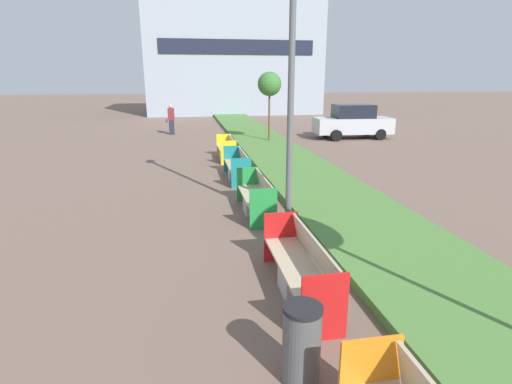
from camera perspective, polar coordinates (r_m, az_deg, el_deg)
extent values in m
cube|color=#4C7A38|center=(10.86, 11.63, -1.38)|extent=(2.80, 120.00, 0.18)
cube|color=#939EAD|center=(39.94, -3.46, 18.84)|extent=(15.69, 8.25, 10.50)
cube|color=#1E2333|center=(35.84, -2.64, 20.02)|extent=(13.18, 0.08, 1.20)
cube|color=orange|center=(4.39, 15.84, -24.47)|extent=(0.62, 0.04, 0.94)
cube|color=#ADA8A0|center=(6.44, 6.01, -12.55)|extent=(0.52, 0.60, 0.42)
cube|color=#BCAD8E|center=(6.33, 6.07, -10.72)|extent=(0.58, 2.34, 0.05)
cube|color=#BCAD8E|center=(6.29, 8.53, -8.34)|extent=(0.14, 2.25, 0.48)
cube|color=red|center=(5.33, 9.74, -16.01)|extent=(0.62, 0.04, 0.94)
cube|color=red|center=(7.36, 3.52, -6.42)|extent=(0.62, 0.04, 0.94)
cube|color=#ADA8A0|center=(9.96, -0.16, -1.92)|extent=(0.52, 0.60, 0.42)
cube|color=#BCAD8E|center=(9.89, -0.16, -0.66)|extent=(0.58, 2.15, 0.05)
cube|color=#BCAD8E|center=(9.87, 1.38, 0.88)|extent=(0.14, 2.06, 0.48)
cube|color=#238C3D|center=(8.86, 1.06, -2.45)|extent=(0.62, 0.04, 0.94)
cube|color=#238C3D|center=(10.92, -1.15, 1.13)|extent=(0.62, 0.04, 0.94)
cube|color=#ADA8A0|center=(13.35, -2.79, 2.71)|extent=(0.52, 0.60, 0.42)
cube|color=#BCAD8E|center=(13.29, -2.81, 3.68)|extent=(0.58, 2.25, 0.05)
cube|color=#BCAD8E|center=(13.28, -1.66, 4.83)|extent=(0.14, 2.16, 0.48)
cube|color=#197A7F|center=(12.18, -2.11, 2.69)|extent=(0.62, 0.04, 0.94)
cube|color=#197A7F|center=(14.40, -3.40, 4.76)|extent=(0.62, 0.04, 0.94)
cube|color=#ADA8A0|center=(16.58, -4.28, 5.32)|extent=(0.52, 0.60, 0.42)
cube|color=#BCAD8E|center=(16.54, -4.30, 6.10)|extent=(0.58, 1.86, 0.05)
cube|color=#BCAD8E|center=(16.52, -3.38, 7.03)|extent=(0.14, 1.79, 0.48)
cube|color=yellow|center=(15.60, -3.94, 5.63)|extent=(0.62, 0.04, 0.94)
cube|color=yellow|center=(17.46, -4.63, 6.73)|extent=(0.62, 0.04, 0.94)
cylinder|color=#4C4F51|center=(4.71, 6.52, -21.04)|extent=(0.42, 0.42, 0.89)
cylinder|color=black|center=(4.45, 6.72, -16.21)|extent=(0.44, 0.44, 0.05)
cylinder|color=#56595B|center=(8.85, 5.08, 16.68)|extent=(0.14, 0.14, 6.77)
cylinder|color=brown|center=(20.60, 1.90, 10.58)|extent=(0.10, 0.10, 2.65)
sphere|color=#38702D|center=(20.51, 1.94, 15.17)|extent=(1.18, 1.18, 1.18)
cube|color=#232633|center=(24.60, -11.94, 9.03)|extent=(0.30, 0.22, 0.85)
cube|color=maroon|center=(24.52, -12.05, 10.82)|extent=(0.38, 0.24, 0.69)
sphere|color=tan|center=(24.49, -12.11, 11.89)|extent=(0.24, 0.24, 0.24)
cube|color=navy|center=(24.57, -12.66, 9.88)|extent=(0.12, 0.20, 0.18)
cube|color=#B7BABF|center=(23.15, 13.61, 9.25)|extent=(4.31, 2.03, 0.84)
cube|color=black|center=(23.07, 13.74, 11.17)|extent=(2.20, 1.68, 0.72)
cylinder|color=black|center=(22.93, 17.35, 7.85)|extent=(0.60, 0.20, 0.60)
cylinder|color=black|center=(24.53, 15.44, 8.49)|extent=(0.60, 0.20, 0.60)
cylinder|color=black|center=(21.89, 11.42, 7.90)|extent=(0.60, 0.20, 0.60)
cylinder|color=black|center=(23.56, 9.83, 8.54)|extent=(0.60, 0.20, 0.60)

